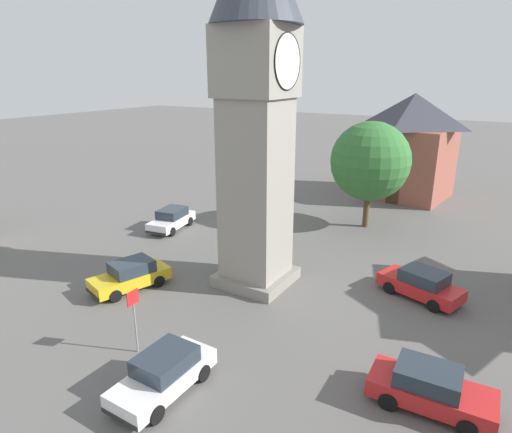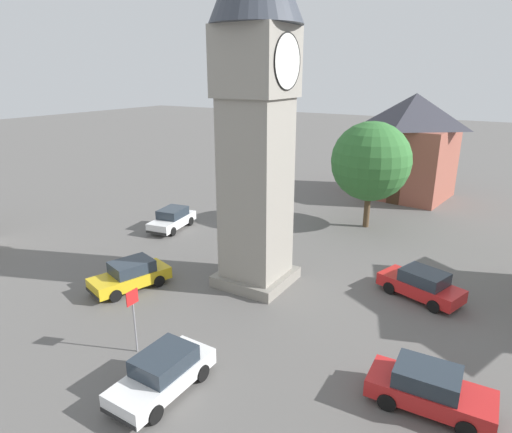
% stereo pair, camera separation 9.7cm
% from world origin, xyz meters
% --- Properties ---
extents(ground_plane, '(200.00, 200.00, 0.00)m').
position_xyz_m(ground_plane, '(0.00, 0.00, 0.00)').
color(ground_plane, '#605E5B').
extents(clock_tower, '(4.45, 4.45, 18.39)m').
position_xyz_m(clock_tower, '(0.00, 0.00, 10.69)').
color(clock_tower, gray).
rests_on(clock_tower, ground).
extents(car_blue_kerb, '(4.34, 2.33, 1.53)m').
position_xyz_m(car_blue_kerb, '(4.19, 9.75, 0.76)').
color(car_blue_kerb, white).
rests_on(car_blue_kerb, ground).
extents(car_silver_kerb, '(4.16, 1.87, 1.53)m').
position_xyz_m(car_silver_kerb, '(-9.21, -1.69, 0.76)').
color(car_silver_kerb, white).
rests_on(car_silver_kerb, ground).
extents(car_red_corner, '(1.93, 4.19, 1.53)m').
position_xyz_m(car_red_corner, '(-5.12, -10.01, 0.76)').
color(car_red_corner, red).
rests_on(car_red_corner, ground).
extents(car_white_side, '(4.44, 2.84, 1.53)m').
position_xyz_m(car_white_side, '(-4.11, 5.30, 0.76)').
color(car_white_side, gold).
rests_on(car_white_side, ground).
extents(car_black_far, '(2.94, 4.45, 1.53)m').
position_xyz_m(car_black_far, '(2.79, -8.12, 0.76)').
color(car_black_far, red).
rests_on(car_black_far, ground).
extents(pedestrian, '(0.34, 0.53, 1.69)m').
position_xyz_m(pedestrian, '(7.38, 4.01, 1.01)').
color(pedestrian, '#2D3351').
rests_on(pedestrian, ground).
extents(tree, '(5.69, 5.69, 7.79)m').
position_xyz_m(tree, '(12.07, -2.29, 4.93)').
color(tree, brown).
rests_on(tree, ground).
extents(building_hall_far, '(7.73, 7.91, 9.29)m').
position_xyz_m(building_hall_far, '(22.38, -2.82, 4.75)').
color(building_hall_far, '#995142').
rests_on(building_hall_far, ground).
extents(lamp_post, '(0.36, 0.36, 4.50)m').
position_xyz_m(lamp_post, '(8.70, 5.89, 3.06)').
color(lamp_post, black).
rests_on(lamp_post, ground).
extents(road_sign, '(0.60, 0.07, 2.80)m').
position_xyz_m(road_sign, '(-8.00, 0.89, 1.90)').
color(road_sign, gray).
rests_on(road_sign, ground).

